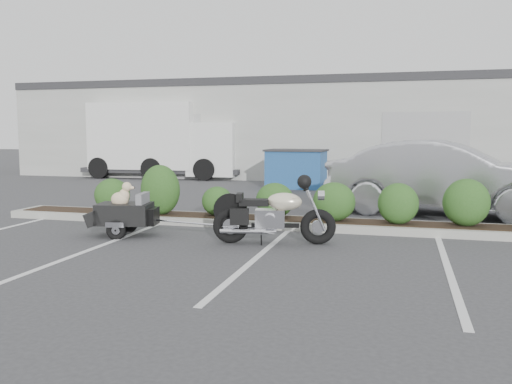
% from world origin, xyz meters
% --- Properties ---
extents(ground, '(90.00, 90.00, 0.00)m').
position_xyz_m(ground, '(0.00, 0.00, 0.00)').
color(ground, '#38383A').
rests_on(ground, ground).
extents(planter_kerb, '(12.00, 1.00, 0.15)m').
position_xyz_m(planter_kerb, '(1.00, 2.20, 0.07)').
color(planter_kerb, '#9E9E93').
rests_on(planter_kerb, ground).
extents(building, '(26.00, 10.00, 4.00)m').
position_xyz_m(building, '(0.00, 17.00, 2.00)').
color(building, '#9EA099').
rests_on(building, ground).
extents(motorcycle, '(2.06, 0.86, 1.19)m').
position_xyz_m(motorcycle, '(1.20, 0.49, 0.47)').
color(motorcycle, black).
rests_on(motorcycle, ground).
extents(pet_trailer, '(1.67, 0.95, 0.98)m').
position_xyz_m(pet_trailer, '(-1.58, 0.50, 0.42)').
color(pet_trailer, black).
rests_on(pet_trailer, ground).
extents(sedan, '(5.37, 2.78, 1.69)m').
position_xyz_m(sedan, '(4.19, 4.57, 0.84)').
color(sedan, '#ACADB4').
rests_on(sedan, ground).
extents(dumpster, '(2.04, 1.44, 1.30)m').
position_xyz_m(dumpster, '(-0.21, 9.77, 0.66)').
color(dumpster, '#1C4D8E').
rests_on(dumpster, ground).
extents(delivery_truck, '(6.79, 2.58, 3.07)m').
position_xyz_m(delivery_truck, '(-6.28, 12.56, 1.47)').
color(delivery_truck, silver).
rests_on(delivery_truck, ground).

